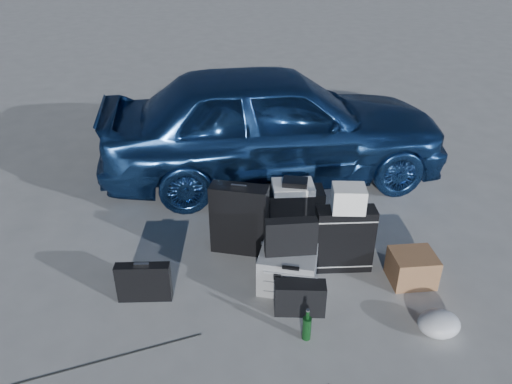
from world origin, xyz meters
TOP-DOWN VIEW (x-y plane):
  - ground at (0.00, 0.00)m, footprint 60.00×60.00m
  - car at (0.10, 2.44)m, footprint 4.19×2.06m
  - pelican_case at (0.06, 0.32)m, footprint 0.56×0.49m
  - laptop_bag at (0.08, 0.33)m, footprint 0.44×0.13m
  - briefcase at (-1.15, 0.21)m, footprint 0.45×0.11m
  - suitcase_left at (-0.34, 0.88)m, footprint 0.57×0.32m
  - suitcase_right at (0.59, 0.56)m, footprint 0.52×0.19m
  - white_carton at (0.59, 0.56)m, footprint 0.29×0.24m
  - duffel_bag at (0.21, 1.43)m, footprint 0.68×0.29m
  - flat_box_white at (0.23, 1.42)m, footprint 0.43×0.33m
  - flat_box_black at (0.24, 1.41)m, footprint 0.28×0.23m
  - cardboard_box at (1.17, 0.34)m, footprint 0.39×0.35m
  - plastic_bag at (1.18, -0.29)m, footprint 0.36×0.32m
  - messenger_bag at (0.13, -0.01)m, footprint 0.42×0.19m
  - green_bottle at (0.15, -0.30)m, footprint 0.09×0.09m

SIDE VIEW (x-z plane):
  - ground at x=0.00m, z-range 0.00..0.00m
  - plastic_bag at x=1.18m, z-range 0.00..0.18m
  - green_bottle at x=0.15m, z-range 0.00..0.27m
  - cardboard_box at x=1.17m, z-range 0.00..0.28m
  - messenger_bag at x=0.13m, z-range 0.00..0.29m
  - duffel_bag at x=0.21m, z-range 0.00..0.34m
  - pelican_case at x=0.06m, z-range 0.00..0.35m
  - briefcase at x=-1.15m, z-range 0.00..0.35m
  - suitcase_right at x=0.59m, z-range 0.00..0.62m
  - suitcase_left at x=-0.34m, z-range 0.00..0.69m
  - flat_box_white at x=0.23m, z-range 0.34..0.42m
  - flat_box_black at x=0.24m, z-range 0.42..0.47m
  - laptop_bag at x=0.08m, z-range 0.35..0.67m
  - car at x=0.10m, z-range 0.00..1.37m
  - white_carton at x=0.59m, z-range 0.62..0.85m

